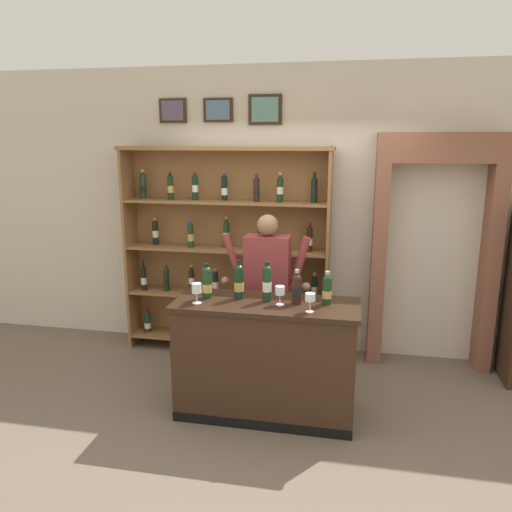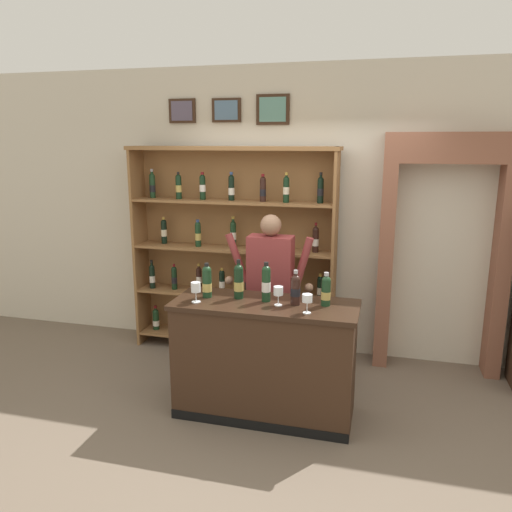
{
  "view_description": "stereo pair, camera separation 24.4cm",
  "coord_description": "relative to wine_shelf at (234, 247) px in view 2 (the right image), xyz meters",
  "views": [
    {
      "loc": [
        0.62,
        -3.83,
        2.28
      ],
      "look_at": [
        -0.17,
        0.14,
        1.34
      ],
      "focal_mm": 35.06,
      "sensor_mm": 36.0,
      "label": 1
    },
    {
      "loc": [
        0.85,
        -3.78,
        2.28
      ],
      "look_at": [
        -0.17,
        0.14,
        1.34
      ],
      "focal_mm": 35.06,
      "sensor_mm": 36.0,
      "label": 2
    }
  ],
  "objects": [
    {
      "name": "wine_shelf",
      "position": [
        0.0,
        0.0,
        0.0
      ],
      "size": [
        2.24,
        0.36,
        2.23
      ],
      "color": "olive",
      "rests_on": "ground"
    },
    {
      "name": "archway_doorway",
      "position": [
        2.13,
        0.16,
        0.17
      ],
      "size": [
        1.22,
        0.45,
        2.36
      ],
      "color": "brown",
      "rests_on": "ground"
    },
    {
      "name": "shopkeeper",
      "position": [
        0.55,
        -0.61,
        -0.16
      ],
      "size": [
        0.86,
        0.22,
        1.62
      ],
      "color": "#2D3347",
      "rests_on": "ground"
    },
    {
      "name": "tasting_bottle_riserva",
      "position": [
        0.15,
        -1.23,
        -0.04
      ],
      "size": [
        0.08,
        0.08,
        0.3
      ],
      "color": "#19381E",
      "rests_on": "tasting_counter"
    },
    {
      "name": "wine_glass_right",
      "position": [
        0.77,
        -1.29,
        -0.06
      ],
      "size": [
        0.08,
        0.08,
        0.16
      ],
      "color": "silver",
      "rests_on": "tasting_counter"
    },
    {
      "name": "tasting_counter",
      "position": [
        0.65,
        -1.26,
        -0.67
      ],
      "size": [
        1.52,
        0.59,
        0.99
      ],
      "color": "#382316",
      "rests_on": "ground"
    },
    {
      "name": "tasting_bottle_vin_santo",
      "position": [
        0.65,
        -1.22,
        -0.02
      ],
      "size": [
        0.07,
        0.07,
        0.33
      ],
      "color": "#19381E",
      "rests_on": "tasting_counter"
    },
    {
      "name": "tasting_bottle_bianco",
      "position": [
        0.41,
        -1.19,
        -0.03
      ],
      "size": [
        0.08,
        0.08,
        0.33
      ],
      "color": "black",
      "rests_on": "tasting_counter"
    },
    {
      "name": "ground_plane",
      "position": [
        0.72,
        -1.25,
        -1.18
      ],
      "size": [
        14.0,
        14.0,
        0.02
      ],
      "primitive_type": "cube",
      "color": "#6B5B4C"
    },
    {
      "name": "tasting_bottle_chianti",
      "position": [
        0.9,
        -1.24,
        -0.04
      ],
      "size": [
        0.08,
        0.08,
        0.29
      ],
      "color": "black",
      "rests_on": "tasting_counter"
    },
    {
      "name": "wine_glass_spare",
      "position": [
        0.11,
        -1.38,
        -0.05
      ],
      "size": [
        0.08,
        0.08,
        0.17
      ],
      "color": "silver",
      "rests_on": "tasting_counter"
    },
    {
      "name": "tasting_bottle_grappa",
      "position": [
        1.14,
        -1.2,
        -0.05
      ],
      "size": [
        0.08,
        0.08,
        0.27
      ],
      "color": "#19381E",
      "rests_on": "tasting_counter"
    },
    {
      "name": "wine_glass_left",
      "position": [
        1.03,
        -1.42,
        -0.06
      ],
      "size": [
        0.08,
        0.08,
        0.15
      ],
      "color": "silver",
      "rests_on": "tasting_counter"
    },
    {
      "name": "back_wall",
      "position": [
        0.71,
        0.29,
        0.36
      ],
      "size": [
        12.0,
        0.19,
        3.05
      ],
      "color": "beige",
      "rests_on": "ground"
    }
  ]
}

